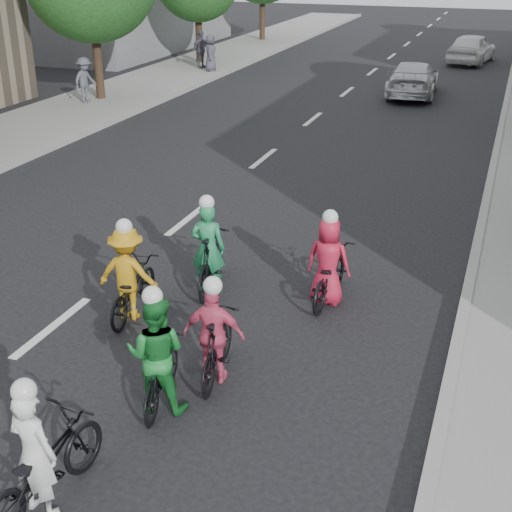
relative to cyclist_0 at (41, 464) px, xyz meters
The scene contains 15 objects.
ground 4.01m from the cyclist_0, 123.82° to the left, with size 120.00×120.00×0.00m, color black.
sidewalk_left 16.78m from the cyclist_0, 127.51° to the left, with size 4.00×80.00×0.15m, color gray.
curb_left 15.66m from the cyclist_0, 121.84° to the left, with size 0.18×80.00×0.18m, color #999993.
curb_right 13.85m from the cyclist_0, 73.90° to the left, with size 0.18×80.00×0.18m, color #999993.
cyclist_0 is the anchor object (origin of this frame).
cyclist_1 5.39m from the cyclist_0, 94.15° to the left, with size 0.80×1.81×1.76m.
cyclist_2 5.89m from the cyclist_0, 73.99° to the left, with size 0.75×1.74×1.65m.
cyclist_3 4.25m from the cyclist_0, 106.56° to the left, with size 1.05×1.75×1.69m.
cyclist_4 2.99m from the cyclist_0, 75.02° to the left, with size 0.88×1.67×1.59m.
cyclist_5 2.08m from the cyclist_0, 80.89° to the left, with size 0.88×1.61×1.75m.
follow_car_lead 23.46m from the cyclist_0, 89.22° to the left, with size 1.80×4.43×1.29m, color silver.
follow_car_trail 32.47m from the cyclist_0, 86.81° to the left, with size 1.68×4.18×1.42m, color white.
spectator_0 20.37m from the cyclist_0, 121.00° to the left, with size 1.03×0.59×1.60m, color #545662.
spectator_1 27.50m from the cyclist_0, 110.53° to the left, with size 0.98×0.41×1.67m, color #53515F.
spectator_2 26.71m from the cyclist_0, 109.49° to the left, with size 0.77×0.50×1.58m, color #484753.
Camera 1 is at (6.36, -8.09, 5.59)m, focal length 50.00 mm.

